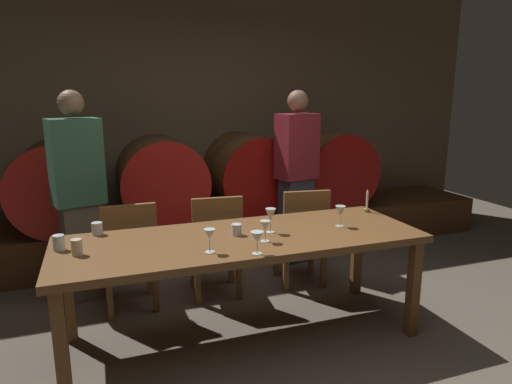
# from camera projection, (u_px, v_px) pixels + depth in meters

# --- Properties ---
(ground_plane) EXTENTS (9.36, 9.36, 0.00)m
(ground_plane) POSITION_uv_depth(u_px,v_px,m) (285.00, 360.00, 2.87)
(ground_plane) COLOR brown
(back_wall) EXTENTS (7.20, 0.24, 2.98)m
(back_wall) POSITION_uv_depth(u_px,v_px,m) (191.00, 109.00, 5.07)
(back_wall) COLOR brown
(back_wall) RESTS_ON ground
(barrel_shelf) EXTENTS (6.48, 0.90, 0.41)m
(barrel_shelf) POSITION_uv_depth(u_px,v_px,m) (205.00, 231.00, 4.84)
(barrel_shelf) COLOR #4C2D16
(barrel_shelf) RESTS_ON ground
(wine_barrel_far_left) EXTENTS (0.84, 0.96, 0.84)m
(wine_barrel_far_left) POSITION_uv_depth(u_px,v_px,m) (59.00, 184.00, 4.25)
(wine_barrel_far_left) COLOR #513319
(wine_barrel_far_left) RESTS_ON barrel_shelf
(wine_barrel_center_left) EXTENTS (0.84, 0.96, 0.84)m
(wine_barrel_center_left) POSITION_uv_depth(u_px,v_px,m) (160.00, 178.00, 4.56)
(wine_barrel_center_left) COLOR brown
(wine_barrel_center_left) RESTS_ON barrel_shelf
(wine_barrel_center_right) EXTENTS (0.84, 0.96, 0.84)m
(wine_barrel_center_right) POSITION_uv_depth(u_px,v_px,m) (248.00, 172.00, 4.87)
(wine_barrel_center_right) COLOR brown
(wine_barrel_center_right) RESTS_ON barrel_shelf
(wine_barrel_far_right) EXTENTS (0.84, 0.96, 0.84)m
(wine_barrel_far_right) POSITION_uv_depth(u_px,v_px,m) (326.00, 168.00, 5.18)
(wine_barrel_far_right) COLOR brown
(wine_barrel_far_right) RESTS_ON barrel_shelf
(dining_table) EXTENTS (2.41, 0.84, 0.74)m
(dining_table) POSITION_uv_depth(u_px,v_px,m) (243.00, 246.00, 2.99)
(dining_table) COLOR brown
(dining_table) RESTS_ON ground
(chair_left) EXTENTS (0.41, 0.41, 0.88)m
(chair_left) POSITION_uv_depth(u_px,v_px,m) (129.00, 251.00, 3.43)
(chair_left) COLOR brown
(chair_left) RESTS_ON ground
(chair_center) EXTENTS (0.44, 0.44, 0.88)m
(chair_center) POSITION_uv_depth(u_px,v_px,m) (216.00, 241.00, 3.66)
(chair_center) COLOR brown
(chair_center) RESTS_ON ground
(chair_right) EXTENTS (0.45, 0.45, 0.88)m
(chair_right) POSITION_uv_depth(u_px,v_px,m) (302.00, 232.00, 3.89)
(chair_right) COLOR brown
(chair_right) RESTS_ON ground
(guest_left) EXTENTS (0.43, 0.34, 1.70)m
(guest_left) POSITION_uv_depth(u_px,v_px,m) (79.00, 196.00, 3.57)
(guest_left) COLOR brown
(guest_left) RESTS_ON ground
(guest_right) EXTENTS (0.42, 0.32, 1.70)m
(guest_right) POSITION_uv_depth(u_px,v_px,m) (296.00, 176.00, 4.40)
(guest_right) COLOR #33384C
(guest_right) RESTS_ON ground
(candle_center) EXTENTS (0.05, 0.05, 0.19)m
(candle_center) POSITION_uv_depth(u_px,v_px,m) (367.00, 206.00, 3.57)
(candle_center) COLOR olive
(candle_center) RESTS_ON dining_table
(wine_glass_far_left) EXTENTS (0.07, 0.07, 0.15)m
(wine_glass_far_left) POSITION_uv_depth(u_px,v_px,m) (210.00, 235.00, 2.65)
(wine_glass_far_left) COLOR silver
(wine_glass_far_left) RESTS_ON dining_table
(wine_glass_left) EXTENTS (0.08, 0.08, 0.14)m
(wine_glass_left) POSITION_uv_depth(u_px,v_px,m) (257.00, 238.00, 2.63)
(wine_glass_left) COLOR silver
(wine_glass_left) RESTS_ON dining_table
(wine_glass_center) EXTENTS (0.07, 0.07, 0.14)m
(wine_glass_center) POSITION_uv_depth(u_px,v_px,m) (265.00, 227.00, 2.85)
(wine_glass_center) COLOR silver
(wine_glass_center) RESTS_ON dining_table
(wine_glass_right) EXTENTS (0.07, 0.07, 0.17)m
(wine_glass_right) POSITION_uv_depth(u_px,v_px,m) (271.00, 216.00, 3.03)
(wine_glass_right) COLOR silver
(wine_glass_right) RESTS_ON dining_table
(wine_glass_far_right) EXTENTS (0.07, 0.07, 0.15)m
(wine_glass_far_right) POSITION_uv_depth(u_px,v_px,m) (340.00, 212.00, 3.17)
(wine_glass_far_right) COLOR silver
(wine_glass_far_right) RESTS_ON dining_table
(cup_far_left) EXTENTS (0.07, 0.07, 0.09)m
(cup_far_left) POSITION_uv_depth(u_px,v_px,m) (59.00, 243.00, 2.70)
(cup_far_left) COLOR silver
(cup_far_left) RESTS_ON dining_table
(cup_center_left) EXTENTS (0.06, 0.06, 0.10)m
(cup_center_left) POSITION_uv_depth(u_px,v_px,m) (77.00, 247.00, 2.62)
(cup_center_left) COLOR beige
(cup_center_left) RESTS_ON dining_table
(cup_center_right) EXTENTS (0.07, 0.07, 0.08)m
(cup_center_right) POSITION_uv_depth(u_px,v_px,m) (97.00, 229.00, 3.00)
(cup_center_right) COLOR silver
(cup_center_right) RESTS_ON dining_table
(cup_far_right) EXTENTS (0.07, 0.07, 0.08)m
(cup_far_right) POSITION_uv_depth(u_px,v_px,m) (236.00, 230.00, 2.99)
(cup_far_right) COLOR silver
(cup_far_right) RESTS_ON dining_table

